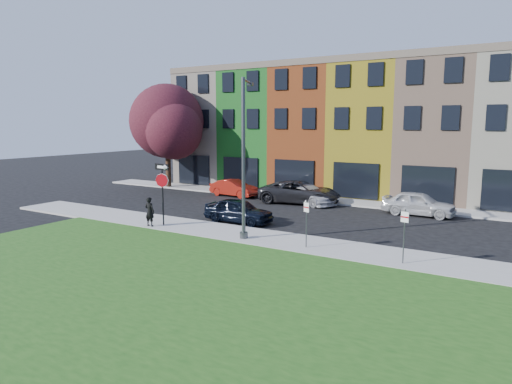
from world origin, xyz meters
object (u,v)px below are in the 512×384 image
Objects in this scene: sedan_near at (239,211)px; street_lamp at (244,159)px; stop_sign at (162,182)px; man at (150,212)px.

sedan_near is 0.53× the size of street_lamp.
street_lamp is (5.23, 0.09, 1.47)m from stop_sign.
stop_sign is 0.83× the size of sedan_near.
sedan_near is (2.88, 3.13, -1.82)m from stop_sign.
street_lamp is (5.70, 0.62, 3.06)m from man.
street_lamp is at bearing -142.51° from sedan_near.
man is 6.50m from street_lamp.
stop_sign reaches higher than man.
man is at bearing -124.59° from stop_sign.
sedan_near is at bearing 54.25° from stop_sign.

